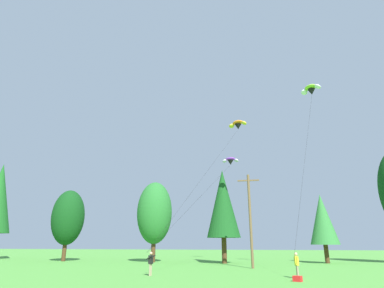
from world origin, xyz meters
name	(u,v)px	position (x,y,z in m)	size (l,w,h in m)	color
treeline_tree_b	(68,217)	(-22.64, 41.37, 5.70)	(4.34, 4.34, 9.42)	#472D19
treeline_tree_c	(155,213)	(-10.22, 41.35, 6.13)	(4.53, 4.53, 10.13)	#472D19
treeline_tree_d	(223,203)	(-1.14, 40.75, 7.07)	(4.08, 4.08, 11.29)	#472D19
treeline_tree_e	(322,219)	(10.92, 43.28, 5.13)	(3.40, 3.40, 8.20)	#472D19
utility_pole	(250,217)	(2.23, 33.52, 4.80)	(2.20, 0.26, 9.09)	brown
kite_flyer_near	(151,262)	(-5.16, 24.85, 1.00)	(0.61, 0.64, 1.69)	gray
kite_flyer_mid	(297,263)	(5.33, 24.98, 0.99)	(0.26, 0.58, 1.69)	gray
parafoil_kite_high_orange	(238,125)	(1.02, 44.29, 18.76)	(7.98, 20.40, 17.84)	orange
parafoil_kite_mid_lime_white	(311,90)	(9.86, 35.60, 19.19)	(5.90, 11.80, 18.58)	#93D633
parafoil_kite_far_purple	(230,161)	(0.17, 37.99, 11.78)	(6.73, 13.48, 10.65)	purple
picnic_cooler	(298,279)	(5.09, 23.15, 0.17)	(0.52, 0.36, 0.34)	red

